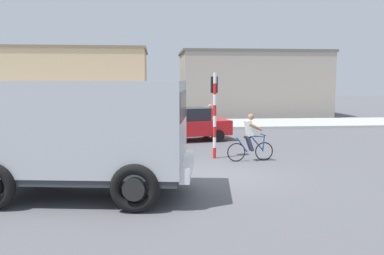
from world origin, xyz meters
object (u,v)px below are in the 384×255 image
object	(u,v)px
car_white_mid	(41,128)
car_far_side	(117,126)
cyclist	(250,137)
pedestrian_near_kerb	(210,118)
truck_foreground	(81,130)
traffic_light_pole	(214,103)
car_red_near	(187,124)

from	to	relation	value
car_white_mid	car_far_side	distance (m)	3.30
car_far_side	cyclist	bearing A→B (deg)	-41.49
pedestrian_near_kerb	car_white_mid	bearing A→B (deg)	-157.67
truck_foreground	cyclist	world-z (taller)	truck_foreground
traffic_light_pole	car_red_near	distance (m)	4.55
truck_foreground	cyclist	xyz separation A→B (m)	(5.27, 3.81, -0.80)
truck_foreground	car_red_near	world-z (taller)	truck_foreground
truck_foreground	car_far_side	world-z (taller)	truck_foreground
cyclist	car_white_mid	world-z (taller)	cyclist
car_white_mid	car_far_side	size ratio (longest dim) A/B	0.99
car_far_side	car_red_near	bearing A→B (deg)	7.90
cyclist	car_far_side	distance (m)	6.93
car_white_mid	pedestrian_near_kerb	size ratio (longest dim) A/B	2.64
truck_foreground	car_white_mid	bearing A→B (deg)	111.72
cyclist	pedestrian_near_kerb	bearing A→B (deg)	93.03
car_white_mid	car_far_side	world-z (taller)	same
traffic_light_pole	car_red_near	size ratio (longest dim) A/B	0.75
truck_foreground	car_white_mid	size ratio (longest dim) A/B	1.34
car_far_side	pedestrian_near_kerb	world-z (taller)	pedestrian_near_kerb
truck_foreground	car_white_mid	world-z (taller)	truck_foreground
traffic_light_pole	car_far_side	distance (m)	5.69
truck_foreground	car_red_near	xyz separation A→B (m)	(3.39, 8.86, -0.85)
truck_foreground	traffic_light_pole	xyz separation A→B (m)	(4.07, 4.54, 0.40)
traffic_light_pole	car_red_near	bearing A→B (deg)	98.93
truck_foreground	cyclist	distance (m)	6.55
pedestrian_near_kerb	car_red_near	bearing A→B (deg)	-120.62
traffic_light_pole	car_red_near	world-z (taller)	traffic_light_pole
cyclist	car_white_mid	distance (m)	9.47
cyclist	traffic_light_pole	bearing A→B (deg)	148.65
cyclist	car_white_mid	xyz separation A→B (m)	(-8.47, 4.23, -0.05)
pedestrian_near_kerb	cyclist	bearing A→B (deg)	-86.97
traffic_light_pole	car_red_near	xyz separation A→B (m)	(-0.68, 4.32, -1.25)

